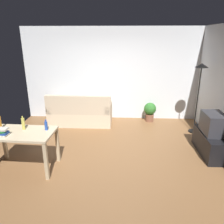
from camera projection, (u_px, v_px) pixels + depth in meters
ground_plane at (106, 151)px, 4.91m from camera, size 5.20×4.40×0.02m
wall_rear at (112, 74)px, 6.54m from camera, size 5.20×0.10×2.70m
couch at (81, 114)px, 6.34m from camera, size 1.78×0.84×0.92m
tv_stand at (210, 143)px, 4.73m from camera, size 0.44×1.10×0.48m
tv at (214, 124)px, 4.58m from camera, size 0.41×0.60×0.44m
torchiere_lamp at (200, 80)px, 5.43m from camera, size 0.32×0.32×1.81m
desk at (22, 137)px, 4.06m from camera, size 1.23×0.75×0.76m
potted_plant at (150, 111)px, 6.54m from camera, size 0.36×0.36×0.57m
bottle_amber at (0, 122)px, 4.14m from camera, size 0.05×0.05×0.29m
bottle_squat at (23, 124)px, 4.11m from camera, size 0.06×0.06×0.26m
bottle_blue at (46, 126)px, 4.09m from camera, size 0.06×0.06×0.21m
book_stack at (1, 132)px, 3.85m from camera, size 0.23×0.21×0.15m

